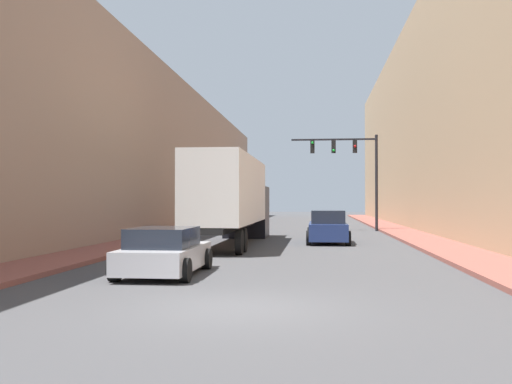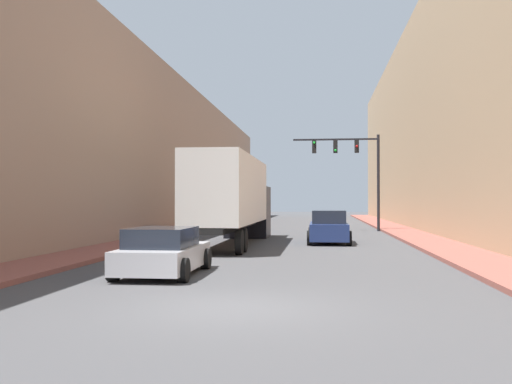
{
  "view_description": "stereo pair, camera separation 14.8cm",
  "coord_description": "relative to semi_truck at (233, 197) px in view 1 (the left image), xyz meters",
  "views": [
    {
      "loc": [
        1.59,
        -11.14,
        2.11
      ],
      "look_at": [
        -0.74,
        10.66,
        2.45
      ],
      "focal_mm": 40.0,
      "sensor_mm": 36.0,
      "label": 1
    },
    {
      "loc": [
        1.73,
        -11.12,
        2.11
      ],
      "look_at": [
        -0.74,
        10.66,
        2.45
      ],
      "focal_mm": 40.0,
      "sensor_mm": 36.0,
      "label": 2
    }
  ],
  "objects": [
    {
      "name": "building_right",
      "position": [
        13.81,
        13.67,
        5.54
      ],
      "size": [
        6.0,
        80.0,
        15.69
      ],
      "color": "tan",
      "rests_on": "ground"
    },
    {
      "name": "traffic_signal_gantry",
      "position": [
        6.66,
        13.04,
        2.5
      ],
      "size": [
        6.05,
        0.35,
        6.75
      ],
      "color": "black",
      "rests_on": "ground"
    },
    {
      "name": "sidewalk_right",
      "position": [
        9.59,
        13.67,
        -2.23
      ],
      "size": [
        2.44,
        80.0,
        0.15
      ],
      "color": "brown",
      "rests_on": "ground"
    },
    {
      "name": "ground_plane",
      "position": [
        2.47,
        -16.33,
        -2.3
      ],
      "size": [
        200.0,
        200.0,
        0.0
      ],
      "primitive_type": "plane",
      "color": "#424244"
    },
    {
      "name": "suv_car",
      "position": [
        4.61,
        1.4,
        -1.52
      ],
      "size": [
        2.09,
        4.8,
        1.64
      ],
      "color": "navy",
      "rests_on": "ground"
    },
    {
      "name": "semi_truck",
      "position": [
        0.0,
        0.0,
        0.0
      ],
      "size": [
        2.41,
        13.51,
        4.11
      ],
      "color": "silver",
      "rests_on": "ground"
    },
    {
      "name": "sedan_car",
      "position": [
        -0.26,
        -11.57,
        -1.65
      ],
      "size": [
        2.12,
        4.22,
        1.36
      ],
      "color": "#B7B7BC",
      "rests_on": "ground"
    },
    {
      "name": "building_left",
      "position": [
        -8.86,
        13.67,
        3.29
      ],
      "size": [
        6.0,
        80.0,
        11.19
      ],
      "color": "#997A66",
      "rests_on": "ground"
    },
    {
      "name": "sidewalk_left",
      "position": [
        -4.64,
        13.67,
        -2.23
      ],
      "size": [
        2.44,
        80.0,
        0.15
      ],
      "color": "brown",
      "rests_on": "ground"
    }
  ]
}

